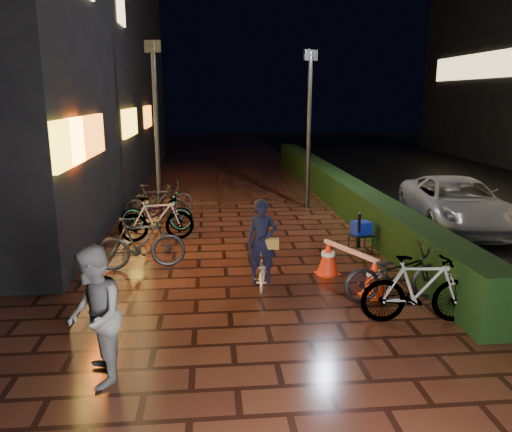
{
  "coord_description": "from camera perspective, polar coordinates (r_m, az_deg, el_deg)",
  "views": [
    {
      "loc": [
        -0.83,
        -8.17,
        3.46
      ],
      "look_at": [
        0.08,
        1.58,
        1.1
      ],
      "focal_mm": 35.0,
      "sensor_mm": 36.0,
      "label": 1
    }
  ],
  "objects": [
    {
      "name": "hedge",
      "position": [
        16.95,
        8.89,
        3.34
      ],
      "size": [
        0.7,
        20.0,
        1.0
      ],
      "primitive_type": "cube",
      "color": "black",
      "rests_on": "ground"
    },
    {
      "name": "ground",
      "position": [
        8.91,
        0.44,
        -9.3
      ],
      "size": [
        80.0,
        80.0,
        0.0
      ],
      "primitive_type": "plane",
      "color": "#381911",
      "rests_on": "ground"
    },
    {
      "name": "parked_bikes_hedge",
      "position": [
        8.61,
        16.78,
        -7.05
      ],
      "size": [
        1.94,
        1.61,
        1.09
      ],
      "color": "black",
      "rests_on": "ground"
    },
    {
      "name": "lamp_post_sf",
      "position": [
        15.12,
        -11.34,
        10.6
      ],
      "size": [
        0.48,
        0.17,
        4.99
      ],
      "color": "black",
      "rests_on": "ground"
    },
    {
      "name": "cyclist",
      "position": [
        9.2,
        0.68,
        -4.45
      ],
      "size": [
        0.62,
        1.2,
        1.66
      ],
      "color": "white",
      "rests_on": "ground"
    },
    {
      "name": "traffic_barrier",
      "position": [
        9.55,
        10.65,
        -5.72
      ],
      "size": [
        1.05,
        1.69,
        0.7
      ],
      "color": "#FF330D",
      "rests_on": "ground"
    },
    {
      "name": "bystander_person",
      "position": [
        6.43,
        -17.99,
        -10.85
      ],
      "size": [
        0.83,
        0.98,
        1.75
      ],
      "primitive_type": "imported",
      "rotation": [
        0.0,
        0.0,
        -1.35
      ],
      "color": "slate",
      "rests_on": "ground"
    },
    {
      "name": "van",
      "position": [
        14.45,
        21.96,
        1.39
      ],
      "size": [
        2.83,
        4.97,
        1.31
      ],
      "primitive_type": "imported",
      "rotation": [
        0.0,
        0.0,
        -0.15
      ],
      "color": "#A1A1A6",
      "rests_on": "ground"
    },
    {
      "name": "parked_bikes_storefront",
      "position": [
        13.14,
        -11.44,
        0.36
      ],
      "size": [
        2.08,
        5.67,
        1.09
      ],
      "color": "black",
      "rests_on": "ground"
    },
    {
      "name": "lamp_post_hedge",
      "position": [
        15.55,
        6.09,
        10.46
      ],
      "size": [
        0.45,
        0.24,
        4.8
      ],
      "color": "black",
      "rests_on": "ground"
    },
    {
      "name": "cart_assembly",
      "position": [
        11.57,
        11.92,
        -1.53
      ],
      "size": [
        0.62,
        0.65,
        0.99
      ],
      "color": "black",
      "rests_on": "ground"
    }
  ]
}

